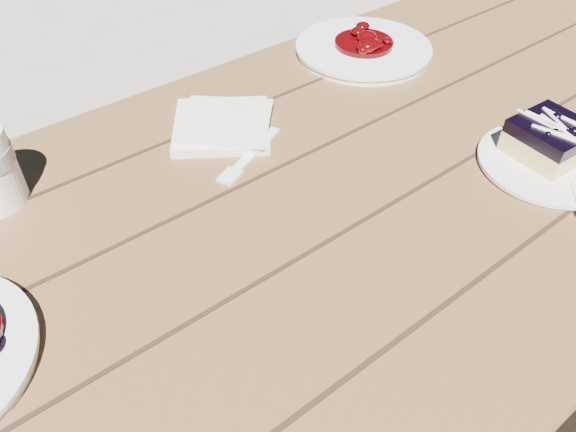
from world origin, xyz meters
TOP-DOWN VIEW (x-y plane):
  - picnic_table at (0.00, -0.00)m, footprint 2.00×1.55m
  - dessert_plate at (0.33, -0.16)m, footprint 0.20×0.20m
  - blueberry_cake at (0.34, -0.15)m, footprint 0.10×0.10m
  - napkin_stack at (0.01, 0.22)m, footprint 0.21×0.21m
  - fork_table at (0.02, 0.14)m, footprint 0.16×0.09m
  - second_plate at (0.37, 0.27)m, footprint 0.26×0.26m
  - second_stew at (0.37, 0.27)m, footprint 0.11×0.11m

SIDE VIEW (x-z plane):
  - picnic_table at x=0.00m, z-range 0.21..0.96m
  - fork_table at x=0.02m, z-range 0.75..0.75m
  - dessert_plate at x=0.33m, z-range 0.75..0.76m
  - napkin_stack at x=0.01m, z-range 0.75..0.76m
  - second_plate at x=0.37m, z-range 0.75..0.77m
  - second_stew at x=0.37m, z-range 0.77..0.81m
  - blueberry_cake at x=0.34m, z-range 0.76..0.82m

